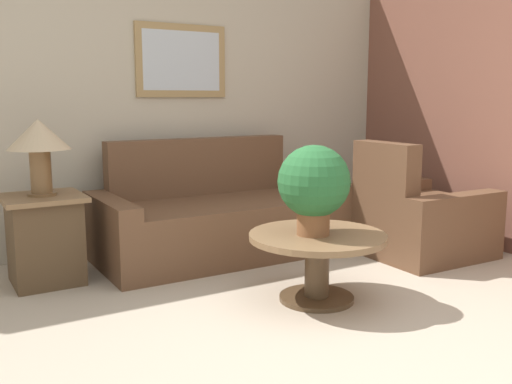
# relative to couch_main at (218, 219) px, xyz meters

# --- Properties ---
(ground_plane) EXTENTS (20.00, 20.00, 0.00)m
(ground_plane) POSITION_rel_couch_main_xyz_m (-0.07, -2.16, -0.30)
(ground_plane) COLOR tan
(wall_back) EXTENTS (6.45, 0.09, 2.60)m
(wall_back) POSITION_rel_couch_main_xyz_m (-0.07, 0.62, 1.00)
(wall_back) COLOR #B2A893
(wall_back) RESTS_ON ground_plane
(wall_right) EXTENTS (0.06, 4.75, 2.60)m
(wall_right) POSITION_rel_couch_main_xyz_m (2.19, -0.78, 1.00)
(wall_right) COLOR brown
(wall_right) RESTS_ON ground_plane
(couch_main) EXTENTS (2.05, 0.97, 0.97)m
(couch_main) POSITION_rel_couch_main_xyz_m (0.00, 0.00, 0.00)
(couch_main) COLOR brown
(couch_main) RESTS_ON ground_plane
(armchair) EXTENTS (0.98, 1.01, 0.97)m
(armchair) POSITION_rel_couch_main_xyz_m (1.45, -0.86, -0.00)
(armchair) COLOR brown
(armchair) RESTS_ON ground_plane
(coffee_table) EXTENTS (0.90, 0.90, 0.45)m
(coffee_table) POSITION_rel_couch_main_xyz_m (0.04, -1.35, 0.02)
(coffee_table) COLOR #4C3823
(coffee_table) RESTS_ON ground_plane
(side_table) EXTENTS (0.55, 0.55, 0.64)m
(side_table) POSITION_rel_couch_main_xyz_m (-1.42, -0.05, 0.02)
(side_table) COLOR #4C3823
(side_table) RESTS_ON ground_plane
(table_lamp) EXTENTS (0.43, 0.43, 0.54)m
(table_lamp) POSITION_rel_couch_main_xyz_m (-1.42, -0.05, 0.73)
(table_lamp) COLOR brown
(table_lamp) RESTS_ON side_table
(potted_plant_on_table) EXTENTS (0.47, 0.47, 0.58)m
(potted_plant_on_table) POSITION_rel_couch_main_xyz_m (-0.00, -1.35, 0.48)
(potted_plant_on_table) COLOR brown
(potted_plant_on_table) RESTS_ON coffee_table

